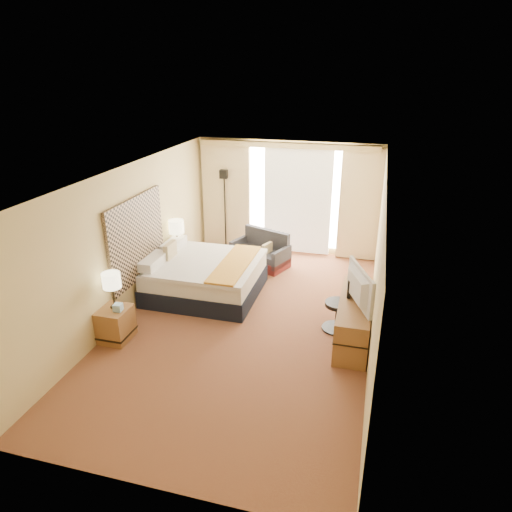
% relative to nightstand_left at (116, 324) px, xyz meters
% --- Properties ---
extents(floor, '(4.20, 7.00, 0.02)m').
position_rel_nightstand_left_xyz_m(floor, '(1.87, 1.05, -0.28)').
color(floor, '#5C241A').
rests_on(floor, ground).
extents(ceiling, '(4.20, 7.00, 0.02)m').
position_rel_nightstand_left_xyz_m(ceiling, '(1.87, 1.05, 2.33)').
color(ceiling, silver).
rests_on(ceiling, wall_back).
extents(wall_back, '(4.20, 0.02, 2.60)m').
position_rel_nightstand_left_xyz_m(wall_back, '(1.87, 4.55, 1.02)').
color(wall_back, tan).
rests_on(wall_back, ground).
extents(wall_front, '(4.20, 0.02, 2.60)m').
position_rel_nightstand_left_xyz_m(wall_front, '(1.87, -2.45, 1.02)').
color(wall_front, tan).
rests_on(wall_front, ground).
extents(wall_left, '(0.02, 7.00, 2.60)m').
position_rel_nightstand_left_xyz_m(wall_left, '(-0.23, 1.05, 1.02)').
color(wall_left, tan).
rests_on(wall_left, ground).
extents(wall_right, '(0.02, 7.00, 2.60)m').
position_rel_nightstand_left_xyz_m(wall_right, '(3.97, 1.05, 1.02)').
color(wall_right, tan).
rests_on(wall_right, ground).
extents(headboard, '(0.06, 1.85, 1.50)m').
position_rel_nightstand_left_xyz_m(headboard, '(-0.19, 1.25, 1.01)').
color(headboard, black).
rests_on(headboard, wall_left).
extents(nightstand_left, '(0.45, 0.52, 0.55)m').
position_rel_nightstand_left_xyz_m(nightstand_left, '(0.00, 0.00, 0.00)').
color(nightstand_left, brown).
rests_on(nightstand_left, floor).
extents(nightstand_right, '(0.45, 0.52, 0.55)m').
position_rel_nightstand_left_xyz_m(nightstand_right, '(0.00, 2.50, 0.00)').
color(nightstand_right, brown).
rests_on(nightstand_right, floor).
extents(media_dresser, '(0.50, 1.80, 0.70)m').
position_rel_nightstand_left_xyz_m(media_dresser, '(3.70, 1.05, 0.07)').
color(media_dresser, brown).
rests_on(media_dresser, floor).
extents(window, '(2.30, 0.02, 2.30)m').
position_rel_nightstand_left_xyz_m(window, '(2.12, 4.52, 1.04)').
color(window, white).
rests_on(window, wall_back).
extents(curtains, '(4.12, 0.19, 2.56)m').
position_rel_nightstand_left_xyz_m(curtains, '(1.87, 4.44, 1.13)').
color(curtains, '#FAE4B0').
rests_on(curtains, floor).
extents(bed, '(2.03, 1.85, 0.98)m').
position_rel_nightstand_left_xyz_m(bed, '(0.81, 1.90, 0.09)').
color(bed, black).
rests_on(bed, floor).
extents(loveseat, '(1.39, 1.07, 0.77)m').
position_rel_nightstand_left_xyz_m(loveseat, '(1.51, 3.53, -0.02)').
color(loveseat, '#581A19').
rests_on(loveseat, floor).
extents(floor_lamp, '(0.24, 0.24, 1.91)m').
position_rel_nightstand_left_xyz_m(floor_lamp, '(0.40, 4.35, 1.08)').
color(floor_lamp, black).
rests_on(floor_lamp, floor).
extents(desk_chair, '(0.48, 0.48, 1.00)m').
position_rel_nightstand_left_xyz_m(desk_chair, '(3.47, 1.23, 0.17)').
color(desk_chair, black).
rests_on(desk_chair, floor).
extents(lamp_left, '(0.29, 0.29, 0.60)m').
position_rel_nightstand_left_xyz_m(lamp_left, '(-0.01, 0.05, 0.74)').
color(lamp_left, black).
rests_on(lamp_left, nightstand_left).
extents(lamp_right, '(0.31, 0.31, 0.66)m').
position_rel_nightstand_left_xyz_m(lamp_right, '(-0.05, 2.58, 0.79)').
color(lamp_right, black).
rests_on(lamp_right, nightstand_right).
extents(tissue_box, '(0.14, 0.14, 0.12)m').
position_rel_nightstand_left_xyz_m(tissue_box, '(0.10, -0.02, 0.33)').
color(tissue_box, '#94BFE5').
rests_on(tissue_box, nightstand_left).
extents(telephone, '(0.24, 0.21, 0.08)m').
position_rel_nightstand_left_xyz_m(telephone, '(0.06, 2.56, 0.31)').
color(telephone, black).
rests_on(telephone, nightstand_right).
extents(television, '(0.52, 1.02, 0.60)m').
position_rel_nightstand_left_xyz_m(television, '(3.65, 0.86, 0.73)').
color(television, black).
rests_on(television, media_dresser).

